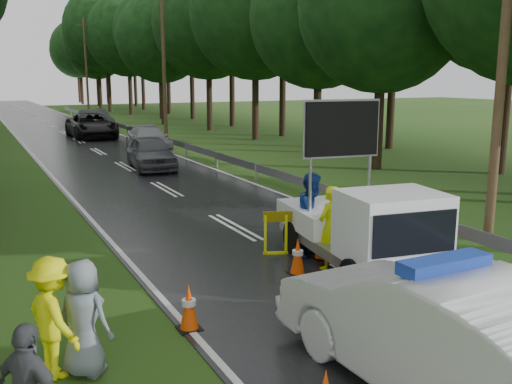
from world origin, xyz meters
TOP-DOWN VIEW (x-y plane):
  - ground at (0.00, 0.00)m, footprint 160.00×160.00m
  - road at (0.00, 30.00)m, footprint 7.00×140.00m
  - guardrail at (3.70, 29.67)m, footprint 0.12×60.06m
  - utility_pole_near at (5.20, 2.00)m, footprint 1.40×0.24m
  - utility_pole_mid at (5.20, 28.00)m, footprint 1.40×0.24m
  - utility_pole_far at (5.20, 54.00)m, footprint 1.40×0.24m
  - police_sedan at (-1.16, -2.78)m, footprint 2.02×5.23m
  - work_truck at (0.89, 1.49)m, footprint 2.55×4.65m
  - barrier at (0.72, 2.98)m, footprint 2.33×1.00m
  - officer at (0.39, 2.00)m, footprint 0.77×0.65m
  - civilian at (0.60, 3.00)m, footprint 1.17×1.10m
  - bystander_left at (-5.47, -0.04)m, footprint 0.96×1.25m
  - bystander_right at (-5.10, -0.18)m, footprint 0.93×0.95m
  - queue_car_first at (0.90, 16.88)m, footprint 2.19×4.50m
  - queue_car_second at (2.54, 22.88)m, footprint 2.23×4.81m
  - queue_car_third at (1.16, 31.61)m, footprint 2.78×5.97m
  - queue_car_fourth at (2.60, 37.61)m, footprint 2.17×4.90m
  - cone_center at (-0.39, 2.00)m, footprint 0.37×0.37m
  - cone_far at (0.61, 2.64)m, footprint 0.36×0.36m
  - cone_left_mid at (-3.34, 0.50)m, footprint 0.37×0.37m
  - cone_right at (2.86, 2.50)m, footprint 0.33×0.33m

SIDE VIEW (x-z plane):
  - ground at x=0.00m, z-range 0.00..0.00m
  - road at x=0.00m, z-range 0.00..0.02m
  - cone_right at x=2.86m, z-range -0.01..0.69m
  - cone_far at x=0.61m, z-range -0.01..0.74m
  - cone_left_mid at x=-3.34m, z-range -0.01..0.77m
  - cone_center at x=-0.39m, z-range -0.01..0.78m
  - guardrail at x=3.70m, z-range 0.20..0.90m
  - queue_car_second at x=2.54m, z-range 0.00..1.36m
  - queue_car_first at x=0.90m, z-range 0.00..1.48m
  - barrier at x=0.72m, z-range 0.26..1.30m
  - queue_car_fourth at x=2.60m, z-range 0.00..1.56m
  - bystander_right at x=-5.10m, z-range 0.00..1.64m
  - queue_car_third at x=1.16m, z-range 0.00..1.65m
  - bystander_left at x=-5.47m, z-range 0.00..1.70m
  - police_sedan at x=-1.16m, z-range -0.08..1.79m
  - officer at x=0.39m, z-range 0.00..1.81m
  - work_truck at x=0.89m, z-range -0.81..2.72m
  - civilian at x=0.60m, z-range 0.00..1.93m
  - utility_pole_near at x=5.20m, z-range 0.06..10.06m
  - utility_pole_mid at x=5.20m, z-range 0.06..10.06m
  - utility_pole_far at x=5.20m, z-range 0.06..10.06m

